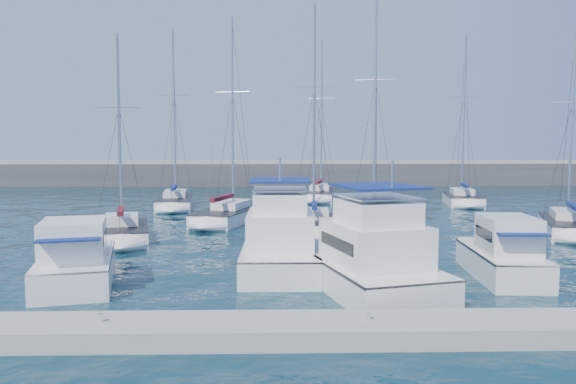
{
  "coord_description": "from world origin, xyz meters",
  "views": [
    {
      "loc": [
        -2.83,
        -27.43,
        5.91
      ],
      "look_at": [
        -2.02,
        5.83,
        3.0
      ],
      "focal_mm": 35.0,
      "sensor_mm": 36.0,
      "label": 1
    }
  ],
  "objects_px": {
    "motor_yacht_port_outer": "(76,263)",
    "motor_yacht_stbd_outer": "(503,257)",
    "sailboat_mid_a": "(122,232)",
    "sailboat_mid_b": "(230,215)",
    "sailboat_back_b": "(320,194)",
    "sailboat_mid_c": "(314,224)",
    "sailboat_mid_e": "(569,226)",
    "motor_yacht_stbd_inner": "(367,261)",
    "motor_yacht_port_inner": "(280,245)",
    "sailboat_back_c": "(463,199)",
    "sailboat_mid_d": "(373,222)",
    "sailboat_back_a": "(175,201)"
  },
  "relations": [
    {
      "from": "sailboat_mid_a",
      "to": "sailboat_mid_b",
      "type": "xyz_separation_m",
      "value": [
        5.88,
        8.07,
        0.01
      ]
    },
    {
      "from": "motor_yacht_stbd_inner",
      "to": "sailboat_back_c",
      "type": "relative_size",
      "value": 0.58
    },
    {
      "from": "sailboat_mid_b",
      "to": "sailboat_back_a",
      "type": "height_order",
      "value": "sailboat_back_a"
    },
    {
      "from": "sailboat_back_a",
      "to": "sailboat_back_b",
      "type": "distance_m",
      "value": 15.61
    },
    {
      "from": "motor_yacht_stbd_inner",
      "to": "sailboat_back_a",
      "type": "distance_m",
      "value": 32.03
    },
    {
      "from": "motor_yacht_port_outer",
      "to": "sailboat_mid_b",
      "type": "distance_m",
      "value": 19.39
    },
    {
      "from": "sailboat_mid_d",
      "to": "sailboat_back_a",
      "type": "height_order",
      "value": "sailboat_back_a"
    },
    {
      "from": "motor_yacht_stbd_inner",
      "to": "sailboat_mid_c",
      "type": "xyz_separation_m",
      "value": [
        -1.15,
        14.28,
        -0.58
      ]
    },
    {
      "from": "sailboat_mid_d",
      "to": "sailboat_mid_e",
      "type": "xyz_separation_m",
      "value": [
        12.48,
        -2.09,
        -0.02
      ]
    },
    {
      "from": "sailboat_mid_a",
      "to": "sailboat_back_b",
      "type": "xyz_separation_m",
      "value": [
        14.08,
        24.7,
        0.03
      ]
    },
    {
      "from": "sailboat_mid_e",
      "to": "sailboat_back_c",
      "type": "xyz_separation_m",
      "value": [
        -1.14,
        17.4,
        0.05
      ]
    },
    {
      "from": "sailboat_mid_c",
      "to": "sailboat_mid_e",
      "type": "relative_size",
      "value": 1.13
    },
    {
      "from": "motor_yacht_stbd_outer",
      "to": "sailboat_mid_c",
      "type": "xyz_separation_m",
      "value": [
        -7.4,
        12.66,
        -0.39
      ]
    },
    {
      "from": "motor_yacht_port_inner",
      "to": "sailboat_back_b",
      "type": "height_order",
      "value": "sailboat_back_b"
    },
    {
      "from": "motor_yacht_port_inner",
      "to": "motor_yacht_stbd_inner",
      "type": "height_order",
      "value": "same"
    },
    {
      "from": "motor_yacht_stbd_inner",
      "to": "sailboat_mid_a",
      "type": "distance_m",
      "value": 17.42
    },
    {
      "from": "motor_yacht_port_inner",
      "to": "sailboat_back_b",
      "type": "distance_m",
      "value": 32.9
    },
    {
      "from": "sailboat_mid_b",
      "to": "sailboat_back_b",
      "type": "bearing_deg",
      "value": 80.12
    },
    {
      "from": "motor_yacht_port_outer",
      "to": "motor_yacht_stbd_outer",
      "type": "distance_m",
      "value": 18.3
    },
    {
      "from": "sailboat_mid_c",
      "to": "motor_yacht_port_inner",
      "type": "bearing_deg",
      "value": -99.43
    },
    {
      "from": "sailboat_mid_a",
      "to": "motor_yacht_stbd_outer",
      "type": "bearing_deg",
      "value": -41.18
    },
    {
      "from": "motor_yacht_port_outer",
      "to": "sailboat_back_b",
      "type": "distance_m",
      "value": 37.73
    },
    {
      "from": "motor_yacht_port_inner",
      "to": "sailboat_back_b",
      "type": "relative_size",
      "value": 0.54
    },
    {
      "from": "sailboat_mid_a",
      "to": "sailboat_back_a",
      "type": "height_order",
      "value": "sailboat_back_a"
    },
    {
      "from": "motor_yacht_port_outer",
      "to": "sailboat_mid_d",
      "type": "height_order",
      "value": "sailboat_mid_d"
    },
    {
      "from": "sailboat_mid_b",
      "to": "motor_yacht_port_outer",
      "type": "bearing_deg",
      "value": -88.29
    },
    {
      "from": "sailboat_mid_e",
      "to": "sailboat_back_b",
      "type": "height_order",
      "value": "sailboat_back_b"
    },
    {
      "from": "sailboat_mid_e",
      "to": "sailboat_back_b",
      "type": "xyz_separation_m",
      "value": [
        -14.41,
        22.81,
        0.03
      ]
    },
    {
      "from": "motor_yacht_port_outer",
      "to": "sailboat_mid_e",
      "type": "distance_m",
      "value": 30.24
    },
    {
      "from": "motor_yacht_port_inner",
      "to": "sailboat_back_c",
      "type": "xyz_separation_m",
      "value": [
        17.81,
        27.16,
        -0.57
      ]
    },
    {
      "from": "motor_yacht_stbd_outer",
      "to": "sailboat_mid_c",
      "type": "distance_m",
      "value": 14.67
    },
    {
      "from": "motor_yacht_port_outer",
      "to": "motor_yacht_port_inner",
      "type": "bearing_deg",
      "value": 4.2
    },
    {
      "from": "motor_yacht_port_inner",
      "to": "sailboat_mid_e",
      "type": "distance_m",
      "value": 21.33
    },
    {
      "from": "sailboat_mid_b",
      "to": "sailboat_back_b",
      "type": "distance_m",
      "value": 18.54
    },
    {
      "from": "motor_yacht_stbd_inner",
      "to": "sailboat_mid_d",
      "type": "xyz_separation_m",
      "value": [
        3.0,
        15.55,
        -0.6
      ]
    },
    {
      "from": "sailboat_mid_c",
      "to": "sailboat_mid_d",
      "type": "height_order",
      "value": "sailboat_mid_d"
    },
    {
      "from": "motor_yacht_stbd_inner",
      "to": "sailboat_back_a",
      "type": "height_order",
      "value": "sailboat_back_a"
    },
    {
      "from": "sailboat_mid_a",
      "to": "sailboat_mid_b",
      "type": "height_order",
      "value": "sailboat_mid_b"
    },
    {
      "from": "sailboat_back_c",
      "to": "sailboat_mid_a",
      "type": "bearing_deg",
      "value": -134.48
    },
    {
      "from": "motor_yacht_stbd_inner",
      "to": "sailboat_back_b",
      "type": "xyz_separation_m",
      "value": [
        1.07,
        36.27,
        -0.59
      ]
    },
    {
      "from": "sailboat_mid_c",
      "to": "sailboat_mid_d",
      "type": "relative_size",
      "value": 0.94
    },
    {
      "from": "motor_yacht_stbd_outer",
      "to": "sailboat_mid_a",
      "type": "xyz_separation_m",
      "value": [
        -19.26,
        9.95,
        -0.43
      ]
    },
    {
      "from": "motor_yacht_stbd_inner",
      "to": "sailboat_mid_e",
      "type": "height_order",
      "value": "sailboat_mid_e"
    },
    {
      "from": "sailboat_mid_d",
      "to": "sailboat_mid_c",
      "type": "bearing_deg",
      "value": -150.37
    },
    {
      "from": "sailboat_mid_b",
      "to": "sailboat_back_a",
      "type": "xyz_separation_m",
      "value": [
        -5.77,
        9.67,
        0.01
      ]
    },
    {
      "from": "sailboat_mid_c",
      "to": "sailboat_back_a",
      "type": "height_order",
      "value": "sailboat_back_a"
    },
    {
      "from": "sailboat_mid_d",
      "to": "sailboat_mid_e",
      "type": "bearing_deg",
      "value": 3.13
    },
    {
      "from": "motor_yacht_port_outer",
      "to": "sailboat_back_b",
      "type": "relative_size",
      "value": 0.42
    },
    {
      "from": "motor_yacht_port_inner",
      "to": "sailboat_mid_d",
      "type": "bearing_deg",
      "value": 62.11
    },
    {
      "from": "sailboat_mid_e",
      "to": "sailboat_mid_c",
      "type": "bearing_deg",
      "value": -162.92
    }
  ]
}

